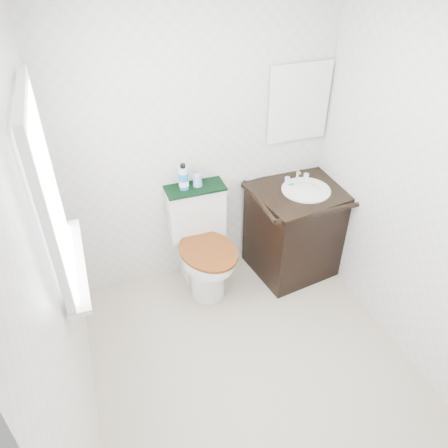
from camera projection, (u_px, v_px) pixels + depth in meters
floor at (254, 366)px, 3.16m from camera, size 2.40×2.40×0.00m
wall_back at (200, 146)px, 3.37m from camera, size 2.40×0.00×2.40m
wall_front at (399, 428)px, 1.54m from camera, size 2.40×0.00×2.40m
wall_left at (58, 279)px, 2.15m from camera, size 0.00×2.40×2.40m
wall_right at (422, 199)px, 2.75m from camera, size 0.00×2.40×2.40m
window at (46, 193)px, 2.15m from camera, size 0.02×0.70×0.90m
mirror at (299, 103)px, 3.43m from camera, size 0.50×0.02×0.60m
toilet at (202, 248)px, 3.64m from camera, size 0.53×0.69×0.89m
vanity at (297, 227)px, 3.80m from camera, size 0.85×0.75×0.92m
trash_bin at (206, 257)px, 3.90m from camera, size 0.25×0.22×0.30m
towel at (195, 188)px, 3.44m from camera, size 0.47×0.22×0.02m
mouthwash_bottle at (184, 178)px, 3.36m from camera, size 0.07×0.07×0.21m
cup at (197, 180)px, 3.43m from camera, size 0.08×0.08×0.09m
soap_bar at (291, 185)px, 3.62m from camera, size 0.07×0.04×0.02m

